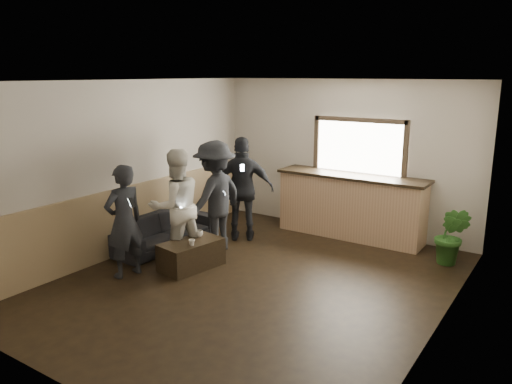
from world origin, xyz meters
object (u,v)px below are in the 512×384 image
Objects in this scene: cup_a at (199,234)px; cup_b at (192,242)px; sofa at (164,230)px; coffee_table at (191,254)px; bar_counter at (351,202)px; potted_plant at (452,236)px; person_d at (243,189)px; person_b at (176,206)px; person_c at (215,197)px; person_a at (124,221)px.

cup_a reaches higher than cup_b.
sofa is 1.16m from coffee_table.
bar_counter is 1.91m from potted_plant.
person_d is at bearing -141.31° from bar_counter.
person_b is at bearing 46.65° from person_d.
person_c reaches higher than potted_plant.
sofa is 4.67m from potted_plant.
sofa is 20.76× the size of cup_b.
cup_a is 0.07× the size of person_c.
cup_a is 3.90m from potted_plant.
cup_a is at bearing 100.18° from coffee_table.
cup_b is 0.06× the size of person_a.
person_d is (-1.52, -1.22, 0.28)m from bar_counter.
cup_b is 0.10× the size of potted_plant.
person_b is at bearing 164.59° from coffee_table.
coffee_table is at bearing -144.70° from potted_plant.
bar_counter is 1.51× the size of person_b.
coffee_table is 7.64× the size of cup_a.
person_b reaches higher than cup_b.
cup_a is 0.74m from person_c.
cup_b is 1.08m from person_c.
cup_a is at bearing -102.19° from sofa.
person_c is at bearing -156.42° from potted_plant.
person_b reaches higher than coffee_table.
coffee_table is at bearing -79.82° from cup_a.
sofa is at bearing 15.05° from person_d.
bar_counter reaches higher than person_d.
sofa is 2.07× the size of coffee_table.
person_a reaches higher than coffee_table.
person_c reaches higher than cup_b.
bar_counter is at bearing 166.29° from potted_plant.
person_c is (-0.17, 0.81, 0.71)m from coffee_table.
cup_a is (-1.45, -2.51, -0.17)m from bar_counter.
potted_plant is (3.30, 2.06, -0.00)m from cup_a.
potted_plant is at bearing 159.60° from person_d.
person_c is 0.73m from person_d.
person_d reaches higher than potted_plant.
coffee_table is 0.31m from cup_b.
sofa is (-2.45, -2.26, -0.36)m from bar_counter.
coffee_table is (1.04, -0.50, -0.07)m from sofa.
person_b is at bearing -13.54° from person_c.
cup_a is 0.13× the size of potted_plant.
bar_counter reaches higher than person_b.
coffee_table is 1.70m from person_d.
cup_b is at bearing 140.53° from person_a.
bar_counter is 4.05m from person_a.
person_d is at bearing 93.01° from cup_a.
sofa is at bearing -96.42° from person_b.
potted_plant is 4.93m from person_a.
coffee_table is at bearing -117.06° from bar_counter.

